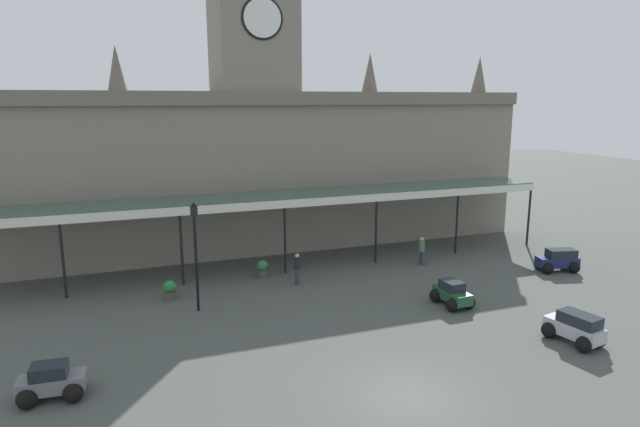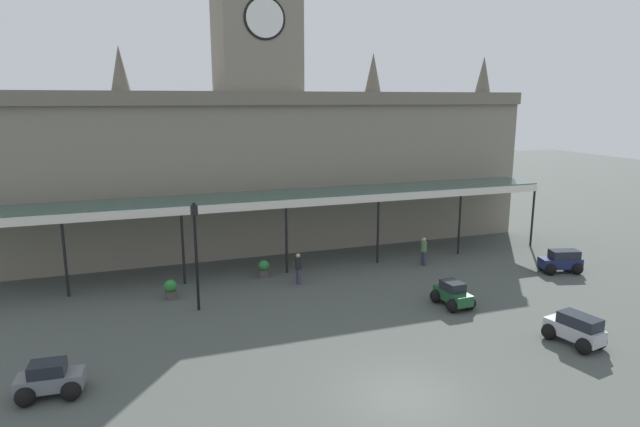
# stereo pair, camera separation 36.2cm
# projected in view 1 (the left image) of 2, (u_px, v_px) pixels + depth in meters

# --- Properties ---
(ground_plane) EXTENTS (140.00, 140.00, 0.00)m
(ground_plane) POSITION_uv_depth(u_px,v_px,m) (408.00, 397.00, 17.77)
(ground_plane) COLOR #484D48
(station_building) EXTENTS (35.90, 5.78, 17.65)m
(station_building) POSITION_uv_depth(u_px,v_px,m) (256.00, 158.00, 35.09)
(station_building) COLOR gray
(station_building) RESTS_ON ground
(entrance_canopy) EXTENTS (33.78, 3.26, 4.24)m
(entrance_canopy) POSITION_uv_depth(u_px,v_px,m) (278.00, 198.00, 30.77)
(entrance_canopy) COLOR #38564C
(entrance_canopy) RESTS_ON ground
(car_green_sedan) EXTENTS (1.56, 2.08, 1.19)m
(car_green_sedan) POSITION_uv_depth(u_px,v_px,m) (452.00, 295.00, 25.57)
(car_green_sedan) COLOR #1E512D
(car_green_sedan) RESTS_ON ground
(car_navy_estate) EXTENTS (2.41, 1.91, 1.27)m
(car_navy_estate) POSITION_uv_depth(u_px,v_px,m) (558.00, 261.00, 30.67)
(car_navy_estate) COLOR #19214C
(car_navy_estate) RESTS_ON ground
(car_grey_sedan) EXTENTS (2.11, 1.61, 1.19)m
(car_grey_sedan) POSITION_uv_depth(u_px,v_px,m) (52.00, 384.00, 17.59)
(car_grey_sedan) COLOR slate
(car_grey_sedan) RESTS_ON ground
(car_silver_estate) EXTENTS (1.80, 2.37, 1.27)m
(car_silver_estate) POSITION_uv_depth(u_px,v_px,m) (575.00, 329.00, 21.63)
(car_silver_estate) COLOR #B2B5BA
(car_silver_estate) RESTS_ON ground
(pedestrian_beside_cars) EXTENTS (0.34, 0.37, 1.67)m
(pedestrian_beside_cars) POSITION_uv_depth(u_px,v_px,m) (422.00, 250.00, 31.76)
(pedestrian_beside_cars) COLOR #3F384C
(pedestrian_beside_cars) RESTS_ON ground
(pedestrian_near_entrance) EXTENTS (0.34, 0.39, 1.67)m
(pedestrian_near_entrance) POSITION_uv_depth(u_px,v_px,m) (297.00, 268.00, 28.40)
(pedestrian_near_entrance) COLOR #3F384C
(pedestrian_near_entrance) RESTS_ON ground
(victorian_lamppost) EXTENTS (0.30, 0.30, 5.07)m
(victorian_lamppost) POSITION_uv_depth(u_px,v_px,m) (195.00, 245.00, 24.37)
(victorian_lamppost) COLOR black
(victorian_lamppost) RESTS_ON ground
(planter_forecourt_centre) EXTENTS (0.60, 0.60, 0.96)m
(planter_forecourt_centre) POSITION_uv_depth(u_px,v_px,m) (262.00, 269.00, 29.58)
(planter_forecourt_centre) COLOR #47423D
(planter_forecourt_centre) RESTS_ON ground
(planter_by_canopy) EXTENTS (0.60, 0.60, 0.96)m
(planter_by_canopy) POSITION_uv_depth(u_px,v_px,m) (170.00, 290.00, 26.30)
(planter_by_canopy) COLOR #47423D
(planter_by_canopy) RESTS_ON ground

